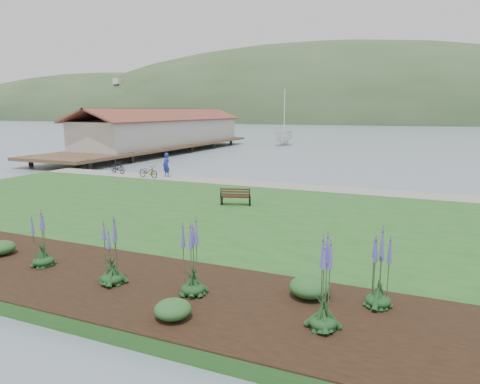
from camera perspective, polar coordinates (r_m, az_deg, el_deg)
The scene contains 20 objects.
ground at distance 22.02m, azimuth -4.93°, elevation -2.72°, with size 600.00×600.00×0.00m, color slate.
lawn at distance 20.28m, azimuth -7.60°, elevation -3.37°, with size 34.00×20.00×0.40m, color #20521D.
shoreline_path at distance 28.09m, azimuth 1.67°, elevation 1.13°, with size 34.00×2.20×0.03m, color gray.
garden_bed at distance 12.46m, azimuth -14.14°, elevation -11.77°, with size 24.00×4.40×0.04m, color black.
far_hillside at distance 189.20m, azimuth 26.38°, elevation 8.13°, with size 580.00×80.00×38.00m, color #314B2A, non-canonical shape.
pier_pavilion at distance 55.37m, azimuth -9.96°, elevation 8.06°, with size 8.00×36.00×5.40m.
park_bench at distance 21.68m, azimuth -0.59°, elevation -0.56°, with size 1.61×1.00×0.93m.
person at distance 31.32m, azimuth -9.80°, elevation 3.84°, with size 0.74×0.51×2.05m, color #202D97.
bicycle_a at distance 31.27m, azimuth -12.13°, elevation 2.68°, with size 1.72×0.60×0.90m, color black.
bicycle_b at distance 33.92m, azimuth -15.99°, elevation 3.21°, with size 1.65×0.48×1.00m, color black.
sailboat at distance 65.29m, azimuth 5.86°, elevation 6.23°, with size 10.08×10.26×26.56m, color silver.
pannier at distance 32.17m, azimuth -11.80°, elevation 2.35°, with size 0.16×0.25×0.27m, color gold.
echium_0 at distance 12.26m, azimuth -16.82°, elevation -8.04°, with size 0.62×0.62×2.05m.
echium_1 at distance 11.11m, azimuth -6.38°, elevation -8.95°, with size 0.62×0.62×2.31m.
echium_2 at distance 9.58m, azimuth 11.15°, elevation -12.59°, with size 0.62×0.62×2.25m.
echium_3 at distance 10.93m, azimuth 18.15°, elevation -9.93°, with size 0.62×0.62×2.15m.
echium_4 at distance 14.41m, azimuth -24.94°, elevation -6.09°, with size 0.62×0.62×2.02m.
shrub_0 at distance 16.32m, azimuth -29.26°, elevation -6.50°, with size 0.90×0.90×0.45m, color #1E4C21.
shrub_1 at distance 10.26m, azimuth -8.95°, elevation -15.19°, with size 0.86×0.86×0.43m, color #1E4C21.
shrub_2 at distance 11.32m, azimuth 9.29°, elevation -12.38°, with size 1.05×1.05×0.52m, color #1E4C21.
Camera 1 is at (10.11, -18.88, 5.13)m, focal length 32.00 mm.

